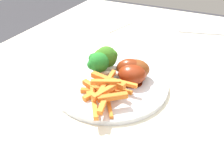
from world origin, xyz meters
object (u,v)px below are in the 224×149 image
(broccoli_floret_front, at_px, (106,56))
(fork, at_px, (205,33))
(carrot_fries_pile, at_px, (105,90))
(dinner_plate, at_px, (112,83))
(chicken_drumstick_far, at_px, (133,69))
(chicken_drumstick_near, at_px, (130,74))
(dining_table, at_px, (112,111))
(chicken_drumstick_extra, at_px, (128,69))
(broccoli_floret_middle, at_px, (98,63))

(broccoli_floret_front, relative_size, fork, 0.38)
(broccoli_floret_front, height_order, fork, broccoli_floret_front)
(carrot_fries_pile, xyz_separation_m, fork, (-0.49, 0.15, -0.03))
(dinner_plate, bearing_deg, chicken_drumstick_far, 135.45)
(chicken_drumstick_near, bearing_deg, broccoli_floret_front, -101.98)
(dining_table, xyz_separation_m, chicken_drumstick_near, (-0.01, 0.04, 0.13))
(dining_table, bearing_deg, broccoli_floret_front, -130.42)
(chicken_drumstick_near, xyz_separation_m, fork, (-0.41, 0.12, -0.03))
(dinner_plate, bearing_deg, broccoli_floret_front, -134.86)
(dining_table, relative_size, dinner_plate, 4.56)
(dining_table, xyz_separation_m, chicken_drumstick_extra, (-0.02, 0.03, 0.13))
(dinner_plate, bearing_deg, fork, 159.56)
(carrot_fries_pile, height_order, fork, carrot_fries_pile)
(dining_table, bearing_deg, dinner_plate, 28.49)
(chicken_drumstick_near, height_order, fork, chicken_drumstick_near)
(chicken_drumstick_near, bearing_deg, chicken_drumstick_far, -176.59)
(broccoli_floret_front, bearing_deg, chicken_drumstick_near, 78.02)
(broccoli_floret_front, bearing_deg, chicken_drumstick_far, 95.90)
(chicken_drumstick_far, bearing_deg, chicken_drumstick_near, 3.41)
(broccoli_floret_middle, relative_size, fork, 0.36)
(dinner_plate, xyz_separation_m, broccoli_floret_front, (-0.03, -0.03, 0.05))
(dining_table, xyz_separation_m, carrot_fries_pile, (0.07, 0.02, 0.12))
(dining_table, relative_size, chicken_drumstick_near, 10.66)
(carrot_fries_pile, relative_size, chicken_drumstick_extra, 1.28)
(dinner_plate, xyz_separation_m, chicken_drumstick_extra, (-0.03, 0.03, 0.03))
(chicken_drumstick_near, bearing_deg, carrot_fries_pile, -20.34)
(carrot_fries_pile, relative_size, chicken_drumstick_far, 1.21)
(broccoli_floret_middle, height_order, chicken_drumstick_far, broccoli_floret_middle)
(broccoli_floret_front, distance_m, chicken_drumstick_near, 0.08)
(broccoli_floret_middle, distance_m, chicken_drumstick_extra, 0.08)
(chicken_drumstick_near, xyz_separation_m, chicken_drumstick_far, (-0.02, -0.00, 0.00))
(broccoli_floret_front, distance_m, broccoli_floret_middle, 0.03)
(dinner_plate, height_order, fork, dinner_plate)
(carrot_fries_pile, bearing_deg, chicken_drumstick_near, 159.66)
(broccoli_floret_front, relative_size, broccoli_floret_middle, 1.04)
(dining_table, height_order, fork, fork)
(dining_table, bearing_deg, broccoli_floret_middle, -71.52)
(carrot_fries_pile, relative_size, fork, 0.78)
(dining_table, distance_m, chicken_drumstick_extra, 0.13)
(broccoli_floret_front, distance_m, chicken_drumstick_far, 0.07)
(dining_table, xyz_separation_m, broccoli_floret_front, (-0.02, -0.03, 0.15))
(dining_table, height_order, carrot_fries_pile, carrot_fries_pile)
(dinner_plate, bearing_deg, chicken_drumstick_near, 112.61)
(dining_table, distance_m, broccoli_floret_middle, 0.15)
(chicken_drumstick_near, height_order, chicken_drumstick_extra, chicken_drumstick_extra)
(broccoli_floret_front, relative_size, carrot_fries_pile, 0.49)
(broccoli_floret_front, xyz_separation_m, chicken_drumstick_near, (0.02, 0.07, -0.02))
(chicken_drumstick_near, relative_size, chicken_drumstick_extra, 1.04)
(chicken_drumstick_extra, bearing_deg, broccoli_floret_middle, -61.19)
(dining_table, distance_m, chicken_drumstick_far, 0.14)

